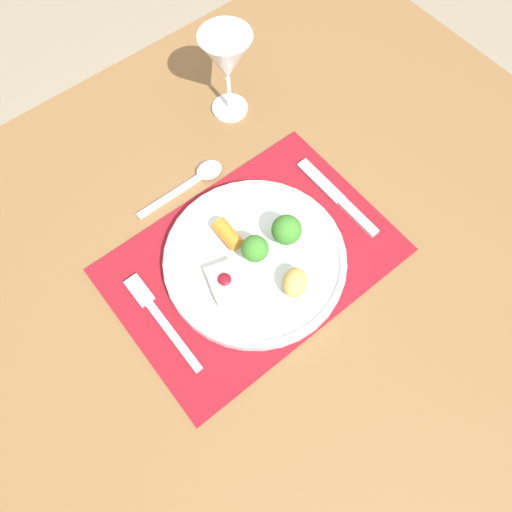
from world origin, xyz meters
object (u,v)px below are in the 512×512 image
(dinner_plate, at_px, (257,258))
(knife, at_px, (342,202))
(spoon, at_px, (199,177))
(wine_glass_near, at_px, (227,60))
(fork, at_px, (158,315))

(dinner_plate, xyz_separation_m, knife, (0.18, -0.00, -0.01))
(knife, relative_size, spoon, 1.09)
(spoon, bearing_deg, knife, -48.71)
(knife, xyz_separation_m, spoon, (-0.16, 0.19, -0.00))
(dinner_plate, relative_size, wine_glass_near, 1.73)
(knife, distance_m, wine_glass_near, 0.30)
(dinner_plate, bearing_deg, spoon, 83.55)
(fork, bearing_deg, dinner_plate, -6.77)
(wine_glass_near, bearing_deg, spoon, -146.62)
(dinner_plate, bearing_deg, fork, 172.51)
(knife, bearing_deg, fork, 173.21)
(dinner_plate, distance_m, wine_glass_near, 0.33)
(dinner_plate, distance_m, spoon, 0.19)
(dinner_plate, relative_size, knife, 1.57)
(knife, height_order, spoon, spoon)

